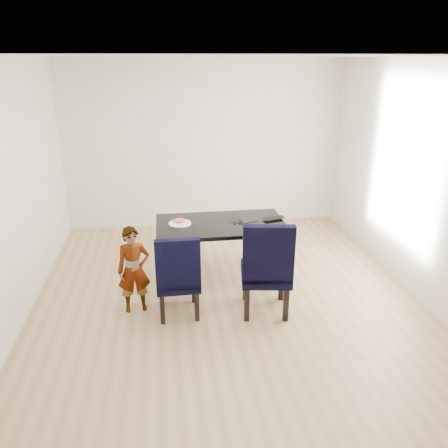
{
  "coord_description": "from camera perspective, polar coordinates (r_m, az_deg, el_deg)",
  "views": [
    {
      "loc": [
        -0.67,
        -4.55,
        2.69
      ],
      "look_at": [
        0.0,
        0.2,
        0.85
      ],
      "focal_mm": 35.0,
      "sensor_mm": 36.0,
      "label": 1
    }
  ],
  "objects": [
    {
      "name": "floor",
      "position": [
        5.33,
        0.31,
        -9.39
      ],
      "size": [
        4.5,
        5.0,
        0.01
      ],
      "primitive_type": "cube",
      "color": "tan",
      "rests_on": "ground"
    },
    {
      "name": "ceiling",
      "position": [
        4.6,
        0.38,
        21.18
      ],
      "size": [
        4.5,
        5.0,
        0.01
      ],
      "primitive_type": "cube",
      "color": "white",
      "rests_on": "wall_back"
    },
    {
      "name": "wall_back",
      "position": [
        7.21,
        -2.62,
        10.24
      ],
      "size": [
        4.5,
        0.01,
        2.7
      ],
      "primitive_type": "cube",
      "color": "white",
      "rests_on": "ground"
    },
    {
      "name": "wall_front",
      "position": [
        2.53,
        8.79,
        -11.14
      ],
      "size": [
        4.5,
        0.01,
        2.7
      ],
      "primitive_type": "cube",
      "color": "white",
      "rests_on": "ground"
    },
    {
      "name": "wall_left",
      "position": [
        5.0,
        -26.21,
        3.25
      ],
      "size": [
        0.01,
        5.0,
        2.7
      ],
      "primitive_type": "cube",
      "color": "white",
      "rests_on": "ground"
    },
    {
      "name": "wall_right",
      "position": [
        5.57,
        24.03,
        5.24
      ],
      "size": [
        0.01,
        5.0,
        2.7
      ],
      "primitive_type": "cube",
      "color": "silver",
      "rests_on": "ground"
    },
    {
      "name": "dining_table",
      "position": [
        5.59,
        -0.43,
        -3.46
      ],
      "size": [
        1.6,
        0.9,
        0.75
      ],
      "primitive_type": "cube",
      "color": "black",
      "rests_on": "floor"
    },
    {
      "name": "chair_left",
      "position": [
        4.8,
        -6.07,
        -6.46
      ],
      "size": [
        0.47,
        0.49,
        0.97
      ],
      "primitive_type": "cube",
      "rotation": [
        0.0,
        0.0,
        0.01
      ],
      "color": "black",
      "rests_on": "floor"
    },
    {
      "name": "chair_right",
      "position": [
        4.82,
        5.49,
        -5.43
      ],
      "size": [
        0.61,
        0.63,
        1.11
      ],
      "primitive_type": "cube",
      "rotation": [
        0.0,
        0.0,
        -0.15
      ],
      "color": "black",
      "rests_on": "floor"
    },
    {
      "name": "child",
      "position": [
        4.93,
        -11.69,
        -5.89
      ],
      "size": [
        0.39,
        0.28,
        1.0
      ],
      "primitive_type": "imported",
      "rotation": [
        0.0,
        0.0,
        0.12
      ],
      "color": "orange",
      "rests_on": "floor"
    },
    {
      "name": "plate",
      "position": [
        5.44,
        -5.78,
        0.06
      ],
      "size": [
        0.33,
        0.33,
        0.02
      ],
      "primitive_type": "cylinder",
      "rotation": [
        0.0,
        0.0,
        -0.18
      ],
      "color": "white",
      "rests_on": "dining_table"
    },
    {
      "name": "sandwich",
      "position": [
        5.43,
        -5.91,
        0.46
      ],
      "size": [
        0.17,
        0.12,
        0.06
      ],
      "primitive_type": "ellipsoid",
      "rotation": [
        0.0,
        0.0,
        0.36
      ],
      "color": "#C36E45",
      "rests_on": "plate"
    },
    {
      "name": "laptop",
      "position": [
        5.63,
        6.33,
        0.83
      ],
      "size": [
        0.33,
        0.26,
        0.02
      ],
      "primitive_type": "imported",
      "rotation": [
        0.0,
        0.0,
        3.41
      ],
      "color": "black",
      "rests_on": "dining_table"
    },
    {
      "name": "cable_tangle",
      "position": [
        5.43,
        1.9,
        0.08
      ],
      "size": [
        0.14,
        0.14,
        0.01
      ],
      "primitive_type": "torus",
      "rotation": [
        0.0,
        0.0,
        -0.06
      ],
      "color": "black",
      "rests_on": "dining_table"
    }
  ]
}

